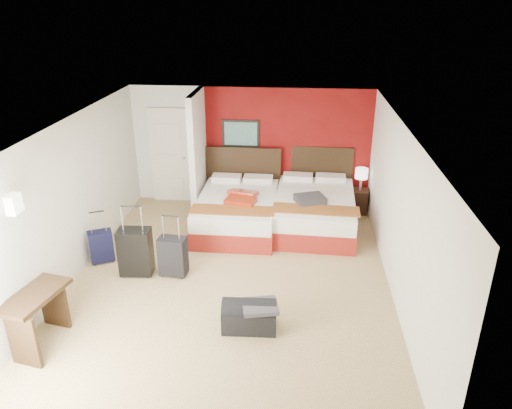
# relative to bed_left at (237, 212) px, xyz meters

# --- Properties ---
(ground) EXTENTS (6.50, 6.50, 0.00)m
(ground) POSITION_rel_bed_left_xyz_m (0.13, -1.94, -0.32)
(ground) COLOR tan
(ground) RESTS_ON ground
(room_walls) EXTENTS (5.02, 6.52, 2.50)m
(room_walls) POSITION_rel_bed_left_xyz_m (-1.27, -0.52, 0.94)
(room_walls) COLOR silver
(room_walls) RESTS_ON ground
(red_accent_panel) EXTENTS (3.50, 0.04, 2.50)m
(red_accent_panel) POSITION_rel_bed_left_xyz_m (0.88, 1.29, 0.93)
(red_accent_panel) COLOR maroon
(red_accent_panel) RESTS_ON ground
(partition_wall) EXTENTS (0.12, 1.20, 2.50)m
(partition_wall) POSITION_rel_bed_left_xyz_m (-0.87, 0.67, 0.93)
(partition_wall) COLOR silver
(partition_wall) RESTS_ON ground
(entry_door) EXTENTS (0.82, 0.06, 2.05)m
(entry_door) POSITION_rel_bed_left_xyz_m (-1.62, 1.26, 0.70)
(entry_door) COLOR silver
(entry_door) RESTS_ON ground
(bed_left) EXTENTS (1.51, 2.15, 0.64)m
(bed_left) POSITION_rel_bed_left_xyz_m (0.00, 0.00, 0.00)
(bed_left) COLOR white
(bed_left) RESTS_ON ground
(bed_right) EXTENTS (1.62, 2.25, 0.65)m
(bed_right) POSITION_rel_bed_left_xyz_m (1.48, 0.14, 0.01)
(bed_right) COLOR silver
(bed_right) RESTS_ON ground
(red_suitcase_open) EXTENTS (0.70, 0.85, 0.09)m
(red_suitcase_open) POSITION_rel_bed_left_xyz_m (0.10, -0.10, 0.37)
(red_suitcase_open) COLOR #A6290E
(red_suitcase_open) RESTS_ON bed_left
(jacket_bundle) EXTENTS (0.63, 0.57, 0.12)m
(jacket_bundle) POSITION_rel_bed_left_xyz_m (1.38, -0.16, 0.40)
(jacket_bundle) COLOR #3A3A3F
(jacket_bundle) RESTS_ON bed_right
(nightstand) EXTENTS (0.40, 0.40, 0.50)m
(nightstand) POSITION_rel_bed_left_xyz_m (2.44, 0.95, -0.07)
(nightstand) COLOR black
(nightstand) RESTS_ON ground
(table_lamp) EXTENTS (0.30, 0.30, 0.46)m
(table_lamp) POSITION_rel_bed_left_xyz_m (2.44, 0.95, 0.41)
(table_lamp) COLOR white
(table_lamp) RESTS_ON nightstand
(suitcase_black) EXTENTS (0.53, 0.35, 0.77)m
(suitcase_black) POSITION_rel_bed_left_xyz_m (-1.41, -1.87, 0.07)
(suitcase_black) COLOR black
(suitcase_black) RESTS_ON ground
(suitcase_charcoal) EXTENTS (0.46, 0.31, 0.64)m
(suitcase_charcoal) POSITION_rel_bed_left_xyz_m (-0.81, -1.84, -0.00)
(suitcase_charcoal) COLOR black
(suitcase_charcoal) RESTS_ON ground
(suitcase_navy) EXTENTS (0.45, 0.39, 0.54)m
(suitcase_navy) POSITION_rel_bed_left_xyz_m (-2.13, -1.53, -0.05)
(suitcase_navy) COLOR black
(suitcase_navy) RESTS_ON ground
(duffel_bag) EXTENTS (0.75, 0.42, 0.37)m
(duffel_bag) POSITION_rel_bed_left_xyz_m (0.55, -3.10, -0.13)
(duffel_bag) COLOR black
(duffel_bag) RESTS_ON ground
(jacket_draped) EXTENTS (0.53, 0.48, 0.06)m
(jacket_draped) POSITION_rel_bed_left_xyz_m (0.70, -3.15, 0.08)
(jacket_draped) COLOR #3D3C42
(jacket_draped) RESTS_ON duffel_bag
(desk) EXTENTS (0.64, 1.00, 0.77)m
(desk) POSITION_rel_bed_left_xyz_m (-2.10, -3.66, 0.07)
(desk) COLOR #301E10
(desk) RESTS_ON ground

